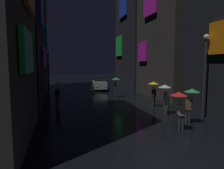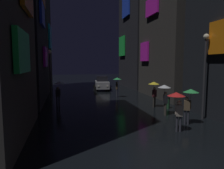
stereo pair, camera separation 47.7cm
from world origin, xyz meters
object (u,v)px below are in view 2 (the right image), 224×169
object	(u,v)px
car_distant	(102,83)
pedestrian_midstreet_centre_yellow	(154,87)
pedestrian_near_crossing_clear	(59,87)
pedestrian_foreground_left_green	(117,82)
trash_bin	(167,102)
streetlamp_right_near	(205,66)
streetlamp_left_far	(50,69)
pedestrian_far_right_green	(190,97)
pedestrian_midstreet_left_clear	(165,91)
pedestrian_foreground_right_red	(177,101)

from	to	relation	value
car_distant	pedestrian_midstreet_centre_yellow	bearing A→B (deg)	-79.56
pedestrian_midstreet_centre_yellow	pedestrian_near_crossing_clear	size ratio (longest dim) A/B	1.00
pedestrian_foreground_left_green	trash_bin	bearing A→B (deg)	-66.67
streetlamp_right_near	streetlamp_left_far	bearing A→B (deg)	137.63
pedestrian_near_crossing_clear	streetlamp_right_near	xyz separation A→B (m)	(9.13, -6.02, 1.74)
pedestrian_far_right_green	streetlamp_right_near	bearing A→B (deg)	27.77
trash_bin	car_distant	bearing A→B (deg)	103.97
streetlamp_right_near	trash_bin	xyz separation A→B (m)	(-0.70, 3.36, -2.94)
pedestrian_foreground_left_green	car_distant	size ratio (longest dim) A/B	0.49
pedestrian_midstreet_left_clear	pedestrian_foreground_left_green	size ratio (longest dim) A/B	1.00
pedestrian_foreground_left_green	pedestrian_near_crossing_clear	bearing A→B (deg)	-150.69
pedestrian_near_crossing_clear	trash_bin	xyz separation A→B (m)	(8.43, -2.66, -1.20)
pedestrian_midstreet_centre_yellow	car_distant	size ratio (longest dim) A/B	0.49
car_distant	streetlamp_right_near	xyz separation A→B (m)	(3.74, -15.58, 2.48)
streetlamp_left_far	trash_bin	size ratio (longest dim) A/B	5.26
pedestrian_midstreet_left_clear	streetlamp_left_far	distance (m)	11.18
car_distant	pedestrian_foreground_left_green	bearing A→B (deg)	-85.68
pedestrian_midstreet_left_clear	pedestrian_foreground_right_red	bearing A→B (deg)	-108.03
pedestrian_midstreet_centre_yellow	pedestrian_near_crossing_clear	world-z (taller)	same
pedestrian_midstreet_centre_yellow	streetlamp_left_far	distance (m)	9.99
pedestrian_foreground_left_green	trash_bin	xyz separation A→B (m)	(2.57, -5.95, -1.20)
pedestrian_midstreet_left_clear	streetlamp_left_far	bearing A→B (deg)	136.68
pedestrian_midstreet_left_clear	streetlamp_left_far	xyz separation A→B (m)	(-8.07, 7.61, 1.44)
pedestrian_near_crossing_clear	trash_bin	bearing A→B (deg)	-17.51
pedestrian_near_crossing_clear	trash_bin	world-z (taller)	pedestrian_near_crossing_clear
pedestrian_far_right_green	pedestrian_midstreet_left_clear	world-z (taller)	same
streetlamp_right_near	trash_bin	bearing A→B (deg)	101.76
pedestrian_near_crossing_clear	pedestrian_midstreet_left_clear	xyz separation A→B (m)	(7.20, -4.51, 0.00)
pedestrian_far_right_green	pedestrian_midstreet_centre_yellow	size ratio (longest dim) A/B	1.00
pedestrian_midstreet_left_clear	pedestrian_foreground_left_green	bearing A→B (deg)	99.72
car_distant	streetlamp_left_far	xyz separation A→B (m)	(-6.26, -6.46, 2.18)
pedestrian_midstreet_centre_yellow	pedestrian_foreground_left_green	size ratio (longest dim) A/B	1.00
streetlamp_left_far	pedestrian_midstreet_centre_yellow	bearing A→B (deg)	-31.75
pedestrian_foreground_right_red	pedestrian_near_crossing_clear	size ratio (longest dim) A/B	1.00
pedestrian_midstreet_centre_yellow	car_distant	world-z (taller)	pedestrian_midstreet_centre_yellow
pedestrian_near_crossing_clear	streetlamp_left_far	size ratio (longest dim) A/B	0.43
pedestrian_foreground_right_red	streetlamp_right_near	xyz separation A→B (m)	(3.02, 1.84, 1.74)
pedestrian_near_crossing_clear	pedestrian_midstreet_centre_yellow	bearing A→B (deg)	-15.58
pedestrian_near_crossing_clear	car_distant	xyz separation A→B (m)	(5.39, 9.56, -0.74)
streetlamp_right_near	pedestrian_midstreet_centre_yellow	bearing A→B (deg)	112.10
pedestrian_foreground_left_green	car_distant	bearing A→B (deg)	94.32
pedestrian_midstreet_left_clear	car_distant	bearing A→B (deg)	97.33
streetlamp_left_far	car_distant	bearing A→B (deg)	45.89
streetlamp_right_near	streetlamp_left_far	world-z (taller)	streetlamp_right_near
pedestrian_near_crossing_clear	streetlamp_left_far	xyz separation A→B (m)	(-0.87, 3.10, 1.44)
pedestrian_foreground_right_red	pedestrian_near_crossing_clear	distance (m)	9.95
pedestrian_midstreet_centre_yellow	pedestrian_foreground_right_red	xyz separation A→B (m)	(-1.43, -5.76, 0.00)
pedestrian_far_right_green	streetlamp_left_far	bearing A→B (deg)	130.13
streetlamp_right_near	pedestrian_near_crossing_clear	bearing A→B (deg)	146.59
pedestrian_midstreet_centre_yellow	pedestrian_foreground_right_red	world-z (taller)	same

